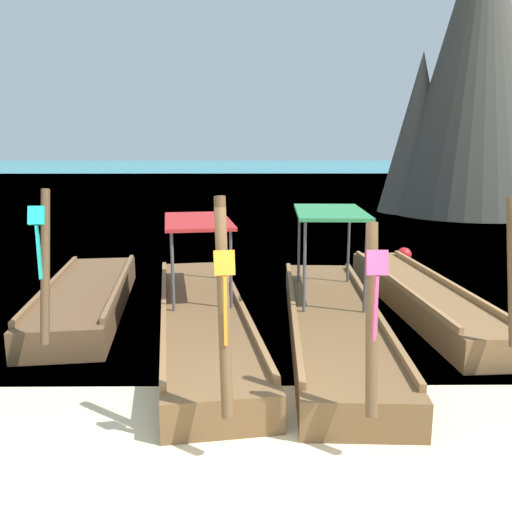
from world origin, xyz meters
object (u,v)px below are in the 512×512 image
Objects in this scene: longtail_boat_green_ribbon at (420,296)px; longtail_boat_orange_ribbon at (202,315)px; longtail_boat_turquoise_ribbon at (87,298)px; mooring_buoy_near at (404,255)px; longtail_boat_pink_ribbon at (332,318)px; karst_rock at (470,68)px.

longtail_boat_orange_ribbon is at bearing -162.78° from longtail_boat_green_ribbon.
longtail_boat_orange_ribbon reaches higher than longtail_boat_turquoise_ribbon.
longtail_boat_orange_ribbon reaches higher than mooring_buoy_near.
longtail_boat_green_ribbon is (6.39, 0.07, 0.00)m from longtail_boat_turquoise_ribbon.
longtail_boat_turquoise_ribbon is 0.83× the size of longtail_boat_pink_ribbon.
longtail_boat_pink_ribbon is 1.08× the size of longtail_boat_green_ribbon.
longtail_boat_pink_ribbon is at bearing -17.12° from longtail_boat_turquoise_ribbon.
longtail_boat_green_ribbon is 4.44m from mooring_buoy_near.
mooring_buoy_near is (5.01, 5.60, -0.10)m from longtail_boat_orange_ribbon.
mooring_buoy_near is at bearing 63.83° from longtail_boat_pink_ribbon.
karst_rock is (13.06, 15.33, 6.33)m from longtail_boat_turquoise_ribbon.
longtail_boat_pink_ribbon reaches higher than mooring_buoy_near.
karst_rock is at bearing 49.56° from longtail_boat_turquoise_ribbon.
longtail_boat_turquoise_ribbon is at bearing 152.64° from longtail_boat_orange_ribbon.
longtail_boat_orange_ribbon reaches higher than longtail_boat_green_ribbon.
karst_rock is at bearing 56.96° from longtail_boat_orange_ribbon.
longtail_boat_turquoise_ribbon is at bearing -130.44° from karst_rock.
longtail_boat_orange_ribbon is at bearing 175.17° from longtail_boat_pink_ribbon.
longtail_boat_turquoise_ribbon is 6.39m from longtail_boat_green_ribbon.
longtail_boat_pink_ribbon is at bearing -142.83° from longtail_boat_green_ribbon.
longtail_boat_green_ribbon is (4.08, 1.26, -0.03)m from longtail_boat_orange_ribbon.
longtail_boat_orange_ribbon is 2.18m from longtail_boat_pink_ribbon.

